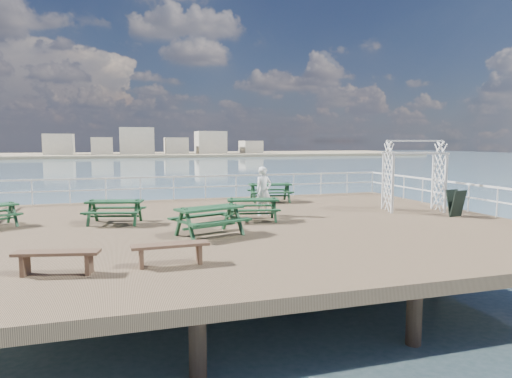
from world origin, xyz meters
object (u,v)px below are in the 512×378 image
object	(u,v)px
picnic_table_b	(270,189)
flat_bench_near	(170,249)
trellis_arbor	(414,180)
person	(264,191)
picnic_table_d	(115,207)
picnic_table_e	(209,215)
flat_bench_far	(57,257)
picnic_table_c	(253,205)

from	to	relation	value
picnic_table_b	flat_bench_near	size ratio (longest dim) A/B	1.22
trellis_arbor	person	bearing A→B (deg)	-171.98
picnic_table_d	trellis_arbor	distance (m)	11.01
trellis_arbor	person	xyz separation A→B (m)	(-5.84, 0.66, -0.33)
picnic_table_e	trellis_arbor	bearing A→B (deg)	-4.17
picnic_table_d	person	xyz separation A→B (m)	(5.14, 0.20, 0.33)
flat_bench_near	flat_bench_far	world-z (taller)	flat_bench_far
picnic_table_b	picnic_table_d	world-z (taller)	picnic_table_b
flat_bench_near	person	xyz separation A→B (m)	(3.98, 5.79, 0.53)
flat_bench_near	trellis_arbor	bearing A→B (deg)	25.71
flat_bench_far	trellis_arbor	size ratio (longest dim) A/B	0.63
picnic_table_e	flat_bench_near	distance (m)	3.21
picnic_table_c	person	xyz separation A→B (m)	(0.68, 0.94, 0.35)
picnic_table_c	flat_bench_far	world-z (taller)	picnic_table_c
flat_bench_near	flat_bench_far	size ratio (longest dim) A/B	0.97
picnic_table_c	picnic_table_e	bearing A→B (deg)	-122.04
picnic_table_b	person	world-z (taller)	person
flat_bench_far	trellis_arbor	bearing A→B (deg)	35.42
flat_bench_far	trellis_arbor	world-z (taller)	trellis_arbor
picnic_table_e	flat_bench_far	distance (m)	4.70
flat_bench_far	person	world-z (taller)	person
trellis_arbor	person	distance (m)	5.88
picnic_table_d	person	distance (m)	5.16
picnic_table_d	person	world-z (taller)	person
trellis_arbor	person	size ratio (longest dim) A/B	1.54
picnic_table_e	picnic_table_c	bearing A→B (deg)	27.37
picnic_table_e	person	bearing A→B (deg)	29.55
person	picnic_table_c	bearing A→B (deg)	-140.11
picnic_table_b	picnic_table_e	distance (m)	7.56
picnic_table_e	flat_bench_near	world-z (taller)	picnic_table_e
picnic_table_b	picnic_table_d	distance (m)	7.55
picnic_table_c	trellis_arbor	world-z (taller)	trellis_arbor
flat_bench_far	person	xyz separation A→B (m)	(6.24, 5.82, 0.52)
trellis_arbor	picnic_table_e	bearing A→B (deg)	-150.46
picnic_table_e	person	xyz separation A→B (m)	(2.56, 2.92, 0.29)
trellis_arbor	person	world-z (taller)	trellis_arbor
picnic_table_e	flat_bench_far	world-z (taller)	picnic_table_e
flat_bench_near	picnic_table_b	bearing A→B (deg)	57.91
flat_bench_far	picnic_table_c	bearing A→B (deg)	53.62
picnic_table_e	flat_bench_near	size ratio (longest dim) A/B	1.37
flat_bench_far	flat_bench_near	bearing A→B (deg)	13.28
picnic_table_b	trellis_arbor	size ratio (longest dim) A/B	0.75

